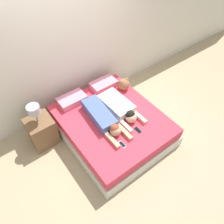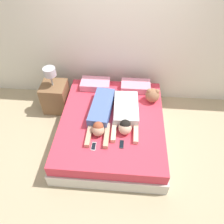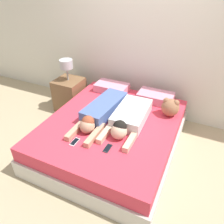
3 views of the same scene
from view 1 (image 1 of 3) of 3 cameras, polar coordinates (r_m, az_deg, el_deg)
The scene contains 11 objects.
ground_plane at distance 4.35m, azimuth 0.00°, elevation -5.36°, with size 12.00×12.00×0.00m, color tan.
wall_back at distance 4.21m, azimuth -9.94°, elevation 15.91°, with size 12.00×0.06×2.60m.
bed at distance 4.17m, azimuth 0.00°, elevation -3.52°, with size 1.73×2.02×0.45m.
pillow_head_left at distance 4.29m, azimuth -10.41°, elevation 3.20°, with size 0.53×0.32×0.13m.
pillow_head_right at distance 4.56m, azimuth -2.21°, elevation 7.24°, with size 0.53×0.32×0.13m.
person_left at distance 3.87m, azimuth -2.34°, elevation -1.58°, with size 0.38×1.16×0.22m.
person_right at distance 4.04m, azimuth 2.10°, elevation 1.17°, with size 0.42×1.00×0.23m.
cell_phone_left at distance 3.63m, azimuth 2.68°, elevation -8.46°, with size 0.06×0.15×0.01m.
cell_phone_right at distance 3.83m, azimuth 6.76°, elevation -4.71°, with size 0.06×0.15×0.01m.
plush_toy at distance 4.47m, azimuth 3.09°, elevation 7.29°, with size 0.24×0.24×0.26m.
nightstand at distance 4.19m, azimuth -17.95°, elevation -4.44°, with size 0.45×0.45×0.93m.
Camera 1 is at (-1.57, -2.08, 3.48)m, focal length 35.00 mm.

